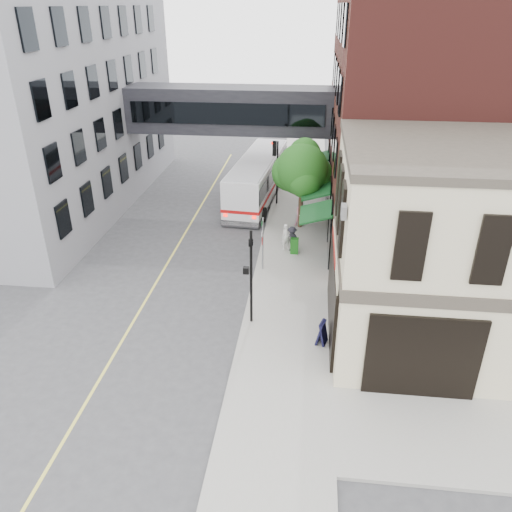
% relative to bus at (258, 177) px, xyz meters
% --- Properties ---
extents(ground, '(120.00, 120.00, 0.00)m').
position_rel_bus_xyz_m(ground, '(1.10, -18.16, -1.72)').
color(ground, '#38383A').
rests_on(ground, ground).
extents(sidewalk_main, '(4.00, 60.00, 0.15)m').
position_rel_bus_xyz_m(sidewalk_main, '(3.10, -4.16, -1.65)').
color(sidewalk_main, gray).
rests_on(sidewalk_main, ground).
extents(corner_building, '(10.19, 8.12, 8.45)m').
position_rel_bus_xyz_m(corner_building, '(10.07, -16.16, 2.49)').
color(corner_building, beige).
rests_on(corner_building, ground).
extents(brick_building, '(13.76, 18.00, 14.00)m').
position_rel_bus_xyz_m(brick_building, '(11.08, -3.16, 5.27)').
color(brick_building, '#481A16').
rests_on(brick_building, ground).
extents(opposite_building, '(14.00, 24.00, 14.00)m').
position_rel_bus_xyz_m(opposite_building, '(-15.90, -2.16, 5.28)').
color(opposite_building, slate).
rests_on(opposite_building, ground).
extents(skyway_bridge, '(14.00, 3.18, 3.00)m').
position_rel_bus_xyz_m(skyway_bridge, '(-1.90, -0.16, 4.78)').
color(skyway_bridge, black).
rests_on(skyway_bridge, ground).
extents(traffic_signal_near, '(0.44, 0.22, 4.60)m').
position_rel_bus_xyz_m(traffic_signal_near, '(1.47, -16.16, 1.26)').
color(traffic_signal_near, black).
rests_on(traffic_signal_near, sidewalk_main).
extents(traffic_signal_far, '(0.53, 0.28, 4.50)m').
position_rel_bus_xyz_m(traffic_signal_far, '(1.36, -1.16, 1.62)').
color(traffic_signal_far, black).
rests_on(traffic_signal_far, sidewalk_main).
extents(street_sign_pole, '(0.08, 0.75, 3.00)m').
position_rel_bus_xyz_m(street_sign_pole, '(1.49, -11.16, 0.21)').
color(street_sign_pole, gray).
rests_on(street_sign_pole, sidewalk_main).
extents(street_tree, '(3.80, 3.20, 5.60)m').
position_rel_bus_xyz_m(street_tree, '(3.29, -4.94, 2.19)').
color(street_tree, '#382619').
rests_on(street_tree, sidewalk_main).
extents(lane_marking, '(0.12, 40.00, 0.01)m').
position_rel_bus_xyz_m(lane_marking, '(-3.90, -8.16, -1.72)').
color(lane_marking, '#D8CC4C').
rests_on(lane_marking, ground).
extents(bus, '(3.61, 11.60, 3.07)m').
position_rel_bus_xyz_m(bus, '(0.00, 0.00, 0.00)').
color(bus, white).
rests_on(bus, ground).
extents(pedestrian_a, '(0.67, 0.58, 1.56)m').
position_rel_bus_xyz_m(pedestrian_a, '(2.62, -8.56, -0.79)').
color(pedestrian_a, silver).
rests_on(pedestrian_a, sidewalk_main).
extents(pedestrian_b, '(0.95, 0.82, 1.70)m').
position_rel_bus_xyz_m(pedestrian_b, '(3.36, -4.99, -0.72)').
color(pedestrian_b, pink).
rests_on(pedestrian_b, sidewalk_main).
extents(pedestrian_c, '(1.13, 1.01, 1.52)m').
position_rel_bus_xyz_m(pedestrian_c, '(2.95, -8.76, -0.81)').
color(pedestrian_c, black).
rests_on(pedestrian_c, sidewalk_main).
extents(newspaper_box, '(0.46, 0.41, 0.91)m').
position_rel_bus_xyz_m(newspaper_box, '(3.12, -9.02, -1.12)').
color(newspaper_box, '#165814').
rests_on(newspaper_box, sidewalk_main).
extents(sandwich_board, '(0.55, 0.68, 1.05)m').
position_rel_bus_xyz_m(sandwich_board, '(4.65, -17.44, -1.04)').
color(sandwich_board, black).
rests_on(sandwich_board, sidewalk_main).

